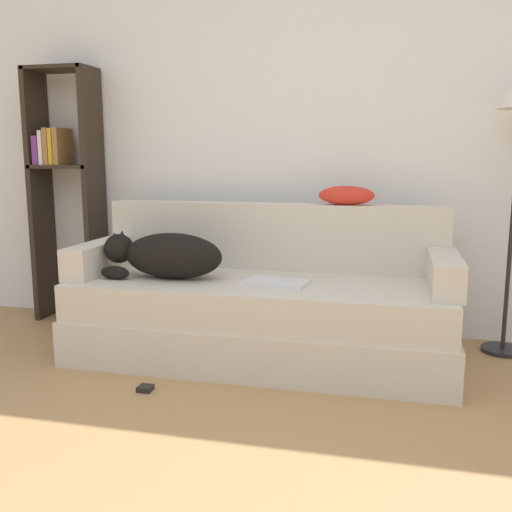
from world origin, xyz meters
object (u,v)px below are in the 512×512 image
Objects in this scene: dog at (165,255)px; power_adapter at (145,388)px; laptop at (276,282)px; bookshelf at (64,179)px; throw_pillow at (346,195)px; couch at (260,320)px.

power_adapter is at bearing -79.74° from dog.
bookshelf reaches higher than laptop.
power_adapter is at bearing -133.52° from throw_pillow.
couch is at bearing -142.36° from throw_pillow.
laptop is 1.76m from bookshelf.
power_adapter is at bearing -45.57° from bookshelf.
bookshelf is (-1.48, 0.49, 0.75)m from couch.
throw_pillow is (0.43, 0.33, 0.68)m from couch.
throw_pillow reaches higher than couch.
dog is 10.16× the size of power_adapter.
couch is 0.76m from power_adapter.
bookshelf reaches higher than dog.
throw_pillow reaches higher than power_adapter.
couch is at bearing -18.15° from bookshelf.
power_adapter is (-0.44, -0.58, -0.21)m from couch.
power_adapter is (-0.54, -0.50, -0.45)m from laptop.
throw_pillow is 1.54m from power_adapter.
throw_pillow is at bearing -4.52° from bookshelf.
laptop is at bearing -37.17° from couch.
laptop is (0.10, -0.08, 0.24)m from couch.
dog is 1.09m from throw_pillow.
bookshelf is at bearing 134.43° from power_adapter.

